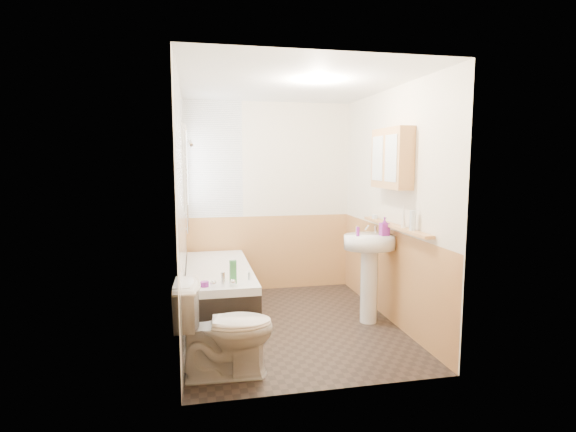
# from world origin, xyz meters

# --- Properties ---
(floor) EXTENTS (2.80, 2.80, 0.00)m
(floor) POSITION_xyz_m (0.00, 0.00, 0.00)
(floor) COLOR black
(floor) RESTS_ON ground
(ceiling) EXTENTS (2.80, 2.80, 0.00)m
(ceiling) POSITION_xyz_m (0.00, 0.00, 2.50)
(ceiling) COLOR white
(ceiling) RESTS_ON ground
(wall_back) EXTENTS (2.20, 0.02, 2.50)m
(wall_back) POSITION_xyz_m (0.00, 1.41, 1.25)
(wall_back) COLOR #F3E5C8
(wall_back) RESTS_ON ground
(wall_front) EXTENTS (2.20, 0.02, 2.50)m
(wall_front) POSITION_xyz_m (0.00, -1.41, 1.25)
(wall_front) COLOR #F3E5C8
(wall_front) RESTS_ON ground
(wall_left) EXTENTS (0.02, 2.80, 2.50)m
(wall_left) POSITION_xyz_m (-1.11, 0.00, 1.25)
(wall_left) COLOR #F3E5C8
(wall_left) RESTS_ON ground
(wall_right) EXTENTS (0.02, 2.80, 2.50)m
(wall_right) POSITION_xyz_m (1.11, 0.00, 1.25)
(wall_right) COLOR #F3E5C8
(wall_right) RESTS_ON ground
(wainscot_right) EXTENTS (0.01, 2.80, 1.00)m
(wainscot_right) POSITION_xyz_m (1.09, 0.00, 0.50)
(wainscot_right) COLOR tan
(wainscot_right) RESTS_ON wall_right
(wainscot_front) EXTENTS (2.20, 0.01, 1.00)m
(wainscot_front) POSITION_xyz_m (0.00, -1.39, 0.50)
(wainscot_front) COLOR tan
(wainscot_front) RESTS_ON wall_front
(wainscot_back) EXTENTS (2.20, 0.01, 1.00)m
(wainscot_back) POSITION_xyz_m (0.00, 1.39, 0.50)
(wainscot_back) COLOR tan
(wainscot_back) RESTS_ON wall_back
(tile_cladding_left) EXTENTS (0.01, 2.80, 2.50)m
(tile_cladding_left) POSITION_xyz_m (-1.09, 0.00, 1.25)
(tile_cladding_left) COLOR white
(tile_cladding_left) RESTS_ON wall_left
(tile_return_back) EXTENTS (0.75, 0.01, 1.50)m
(tile_return_back) POSITION_xyz_m (-0.73, 1.39, 1.75)
(tile_return_back) COLOR white
(tile_return_back) RESTS_ON wall_back
(window) EXTENTS (0.03, 0.79, 0.99)m
(window) POSITION_xyz_m (-1.06, 0.95, 1.65)
(window) COLOR white
(window) RESTS_ON wall_left
(bathtub) EXTENTS (0.70, 1.81, 0.70)m
(bathtub) POSITION_xyz_m (-0.73, 0.44, 0.29)
(bathtub) COLOR black
(bathtub) RESTS_ON floor
(shower_riser) EXTENTS (0.10, 0.08, 1.13)m
(shower_riser) POSITION_xyz_m (-1.04, 0.32, 1.64)
(shower_riser) COLOR silver
(shower_riser) RESTS_ON wall_left
(toilet) EXTENTS (0.81, 0.48, 0.78)m
(toilet) POSITION_xyz_m (-0.76, -1.00, 0.39)
(toilet) COLOR white
(toilet) RESTS_ON floor
(sink) EXTENTS (0.56, 0.45, 1.07)m
(sink) POSITION_xyz_m (0.84, -0.08, 0.68)
(sink) COLOR white
(sink) RESTS_ON floor
(pine_shelf) EXTENTS (0.10, 1.43, 0.03)m
(pine_shelf) POSITION_xyz_m (1.04, -0.25, 1.07)
(pine_shelf) COLOR tan
(pine_shelf) RESTS_ON wall_right
(medicine_cabinet) EXTENTS (0.17, 0.68, 0.62)m
(medicine_cabinet) POSITION_xyz_m (1.01, -0.19, 1.76)
(medicine_cabinet) COLOR tan
(medicine_cabinet) RESTS_ON wall_right
(foam_can) EXTENTS (0.06, 0.06, 0.19)m
(foam_can) POSITION_xyz_m (1.04, -0.63, 1.18)
(foam_can) COLOR silver
(foam_can) RESTS_ON pine_shelf
(green_bottle) EXTENTS (0.06, 0.06, 0.24)m
(green_bottle) POSITION_xyz_m (1.04, -0.45, 1.20)
(green_bottle) COLOR silver
(green_bottle) RESTS_ON pine_shelf
(black_jar) EXTENTS (0.08, 0.08, 0.04)m
(black_jar) POSITION_xyz_m (1.04, 0.27, 1.10)
(black_jar) COLOR silver
(black_jar) RESTS_ON pine_shelf
(soap_bottle) EXTENTS (0.09, 0.20, 0.09)m
(soap_bottle) POSITION_xyz_m (0.97, -0.15, 1.00)
(soap_bottle) COLOR purple
(soap_bottle) RESTS_ON sink
(clear_bottle) EXTENTS (0.04, 0.04, 0.10)m
(clear_bottle) POSITION_xyz_m (0.68, -0.13, 1.00)
(clear_bottle) COLOR purple
(clear_bottle) RESTS_ON sink
(blue_gel) EXTENTS (0.07, 0.05, 0.23)m
(blue_gel) POSITION_xyz_m (-0.63, -0.27, 0.67)
(blue_gel) COLOR #388447
(blue_gel) RESTS_ON bathtub
(cream_jar) EXTENTS (0.09, 0.09, 0.05)m
(cream_jar) POSITION_xyz_m (-0.90, -0.33, 0.59)
(cream_jar) COLOR purple
(cream_jar) RESTS_ON bathtub
(orange_bottle) EXTENTS (0.03, 0.03, 0.08)m
(orange_bottle) POSITION_xyz_m (-0.46, -0.17, 0.60)
(orange_bottle) COLOR silver
(orange_bottle) RESTS_ON bathtub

